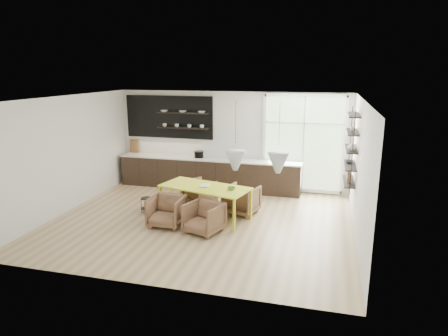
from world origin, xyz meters
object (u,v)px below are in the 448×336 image
(armchair_back_left, at_px, (200,192))
(wire_stool, at_px, (147,203))
(armchair_front_right, at_px, (204,218))
(armchair_back_right, at_px, (242,200))
(armchair_front_left, at_px, (167,211))
(dining_table, at_px, (205,189))

(armchair_back_left, relative_size, wire_stool, 1.88)
(armchair_back_left, bearing_deg, armchair_front_right, 140.96)
(armchair_back_right, relative_size, wire_stool, 2.04)
(wire_stool, bearing_deg, armchair_back_right, 13.24)
(armchair_front_left, bearing_deg, armchair_back_right, 39.85)
(armchair_back_right, distance_m, armchair_front_left, 1.94)
(armchair_front_right, relative_size, wire_stool, 1.97)
(dining_table, xyz_separation_m, armchair_front_left, (-0.70, -0.74, -0.38))
(armchair_back_right, distance_m, wire_stool, 2.40)
(armchair_back_left, bearing_deg, armchair_back_right, -169.24)
(armchair_front_left, distance_m, armchair_front_right, 0.97)
(armchair_back_left, distance_m, armchair_back_right, 1.32)
(armchair_front_right, bearing_deg, armchair_front_left, -171.86)
(dining_table, distance_m, wire_stool, 1.61)
(dining_table, bearing_deg, armchair_front_right, -59.93)
(armchair_back_left, height_order, armchair_front_right, armchair_front_right)
(wire_stool, bearing_deg, dining_table, 1.75)
(armchair_back_right, xyz_separation_m, wire_stool, (-2.33, -0.55, -0.11))
(dining_table, bearing_deg, wire_stool, -163.79)
(armchair_front_right, bearing_deg, dining_table, 123.86)
(armchair_back_left, xyz_separation_m, armchair_front_left, (-0.25, -1.68, 0.03))
(wire_stool, bearing_deg, armchair_back_left, 42.26)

